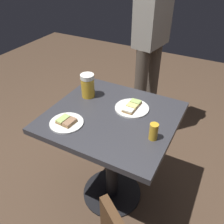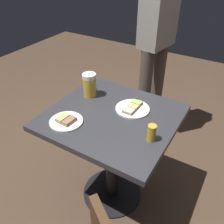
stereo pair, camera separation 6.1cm
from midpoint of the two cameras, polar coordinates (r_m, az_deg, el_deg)
name	(u,v)px [view 1 (the left image)]	position (r m, az deg, el deg)	size (l,w,h in m)	color
ground_plane	(112,192)	(1.96, -0.95, -18.65)	(6.00, 6.00, 0.00)	#4C3828
cafe_table	(112,136)	(1.53, -1.16, -5.82)	(0.75, 0.70, 0.75)	black
plate_near	(132,108)	(1.47, 3.58, 1.04)	(0.21, 0.21, 0.03)	white
plate_far	(67,122)	(1.38, -12.06, -2.44)	(0.19, 0.19, 0.03)	white
beer_mug	(88,85)	(1.57, -6.95, 6.33)	(0.11, 0.13, 0.16)	gold
beer_glass_small	(154,132)	(1.24, 8.50, -4.67)	(0.05, 0.05, 0.09)	gold
patron_standing	(151,35)	(2.06, 8.49, 17.68)	(0.23, 0.35, 1.66)	#51473D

